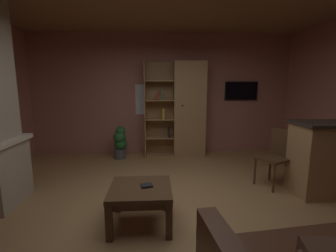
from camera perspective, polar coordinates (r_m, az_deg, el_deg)
The scene contains 9 objects.
floor at distance 3.29m, azimuth 0.41°, elevation -19.77°, with size 6.01×5.55×0.02m, color #A37A4C.
wall_back at distance 5.67m, azimuth -1.37°, elevation 7.53°, with size 6.13×0.06×2.79m, color #AD7060.
window_pane_back at distance 5.64m, azimuth -4.11°, elevation 6.36°, with size 0.73×0.01×0.70m, color white.
bookshelf_cabinet at distance 5.46m, azimuth 4.19°, elevation 3.89°, with size 1.37×0.41×2.13m.
coffee_table at distance 2.87m, azimuth -6.59°, elevation -15.89°, with size 0.70×0.67×0.46m.
table_book_0 at distance 2.83m, azimuth -5.15°, elevation -14.03°, with size 0.13×0.11×0.02m, color black.
dining_chair at distance 4.21m, azimuth 24.59°, elevation -6.06°, with size 0.56×0.56×0.92m.
potted_floor_plant at distance 5.37m, azimuth -11.42°, elevation -3.81°, with size 0.30×0.31×0.73m.
wall_mounted_tv at distance 5.97m, azimuth 17.12°, elevation 8.06°, with size 0.77×0.06×0.44m.
Camera 1 is at (-0.18, -2.86, 1.60)m, focal length 25.41 mm.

